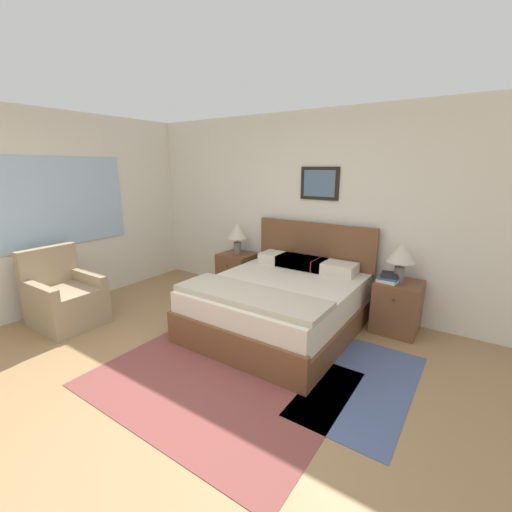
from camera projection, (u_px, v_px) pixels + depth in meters
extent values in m
plane|color=#99754C|center=(154.00, 412.00, 2.72)|extent=(16.00, 16.00, 0.00)
cube|color=silver|center=(313.00, 211.00, 4.67)|extent=(7.89, 0.06, 2.60)
cube|color=black|center=(320.00, 183.00, 4.49)|extent=(0.54, 0.02, 0.43)
cube|color=slate|center=(319.00, 183.00, 4.48)|extent=(0.44, 0.00, 0.34)
cube|color=silver|center=(98.00, 208.00, 5.03)|extent=(0.06, 5.22, 2.60)
cube|color=#9EBCDB|center=(65.00, 201.00, 4.57)|extent=(0.02, 1.70, 1.17)
cube|color=brown|center=(217.00, 379.00, 3.13)|extent=(2.19, 1.68, 0.01)
cube|color=#47567F|center=(362.00, 383.00, 3.07)|extent=(0.83, 1.55, 0.01)
cube|color=brown|center=(278.00, 318.00, 4.08)|extent=(1.68, 1.92, 0.28)
cube|color=brown|center=(229.00, 335.00, 3.29)|extent=(1.68, 0.06, 0.08)
cube|color=beige|center=(279.00, 295.00, 4.00)|extent=(1.62, 1.85, 0.31)
cube|color=brown|center=(314.00, 244.00, 4.64)|extent=(1.68, 0.06, 0.58)
cube|color=#B2A893|center=(250.00, 296.00, 3.48)|extent=(1.65, 0.54, 0.06)
cube|color=beige|center=(280.00, 258.00, 4.73)|extent=(0.52, 0.32, 0.14)
cube|color=beige|center=(335.00, 268.00, 4.29)|extent=(0.52, 0.32, 0.14)
cube|color=#9E2D33|center=(306.00, 263.00, 4.51)|extent=(0.52, 0.32, 0.14)
cube|color=#9E2D33|center=(298.00, 262.00, 4.58)|extent=(0.52, 0.32, 0.14)
cube|color=#998466|center=(67.00, 307.00, 4.18)|extent=(0.77, 0.69, 0.46)
cube|color=#998466|center=(48.00, 266.00, 4.23)|extent=(0.13, 0.68, 0.48)
cube|color=#998466|center=(87.00, 277.00, 4.34)|extent=(0.77, 0.11, 0.14)
cube|color=#998466|center=(38.00, 291.00, 3.87)|extent=(0.77, 0.11, 0.14)
cube|color=brown|center=(237.00, 273.00, 5.26)|extent=(0.49, 0.47, 0.61)
sphere|color=#332D28|center=(227.00, 266.00, 5.02)|extent=(0.02, 0.02, 0.02)
cube|color=brown|center=(397.00, 307.00, 3.99)|extent=(0.49, 0.47, 0.61)
sphere|color=#332D28|center=(393.00, 300.00, 3.75)|extent=(0.02, 0.02, 0.02)
cylinder|color=slate|center=(238.00, 248.00, 5.18)|extent=(0.11, 0.11, 0.17)
cylinder|color=slate|center=(237.00, 240.00, 5.15)|extent=(0.02, 0.02, 0.06)
cone|color=beige|center=(237.00, 231.00, 5.12)|extent=(0.31, 0.31, 0.24)
cylinder|color=slate|center=(399.00, 274.00, 3.92)|extent=(0.11, 0.11, 0.17)
cylinder|color=slate|center=(400.00, 264.00, 3.89)|extent=(0.02, 0.02, 0.06)
cone|color=beige|center=(402.00, 252.00, 3.85)|extent=(0.31, 0.31, 0.24)
cube|color=silver|center=(389.00, 280.00, 3.93)|extent=(0.24, 0.26, 0.04)
cube|color=#335693|center=(389.00, 277.00, 3.92)|extent=(0.22, 0.23, 0.03)
cube|color=#232328|center=(389.00, 275.00, 3.92)|extent=(0.21, 0.25, 0.03)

